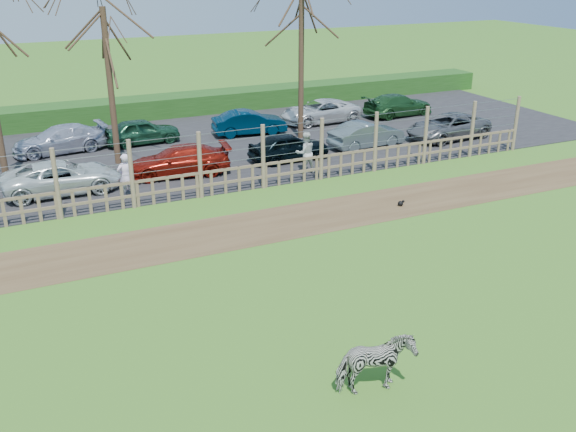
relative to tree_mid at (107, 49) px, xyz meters
name	(u,v)px	position (x,y,z in m)	size (l,w,h in m)	color
ground	(293,292)	(2.00, -13.50, -4.87)	(120.00, 120.00, 0.00)	#6E9F2F
dirt_strip	(235,231)	(2.00, -9.00, -4.86)	(34.00, 2.80, 0.01)	brown
asphalt	(158,152)	(2.00, 1.00, -4.85)	(44.00, 13.00, 0.04)	#232326
hedge	(126,110)	(2.00, 8.00, -4.32)	(46.00, 2.00, 1.10)	#1E4716
fence	(201,177)	(2.00, -5.50, -4.06)	(30.16, 0.16, 2.50)	brown
tree_mid	(107,49)	(0.00, 0.00, 0.00)	(4.80, 4.80, 6.83)	#3D2B1E
tree_right	(301,28)	(9.00, 0.50, 0.37)	(4.80, 4.80, 7.35)	#3D2B1E
zebra	(375,364)	(1.70, -18.03, -4.20)	(0.72, 1.57, 1.33)	gray
visitor_a	(126,177)	(-0.54, -4.62, -3.96)	(0.63, 0.41, 1.72)	silver
visitor_b	(305,153)	(6.72, -4.63, -3.96)	(0.84, 0.65, 1.72)	#B7BDB7
crow	(401,203)	(8.21, -9.37, -4.76)	(0.26, 0.19, 0.21)	black
car_2	(62,177)	(-2.60, -2.90, -4.23)	(1.99, 4.32, 1.20)	silver
car_3	(179,161)	(1.96, -2.70, -4.23)	(1.68, 4.13, 1.20)	maroon
car_4	(289,147)	(6.87, -2.71, -4.23)	(1.42, 3.52, 1.20)	black
car_5	(367,135)	(11.01, -2.37, -4.23)	(1.27, 3.64, 1.20)	slate
car_6	(448,127)	(15.42, -2.71, -4.23)	(1.99, 4.32, 1.20)	slate
car_9	(60,139)	(-2.05, 2.75, -4.23)	(1.68, 4.13, 1.20)	#ACB3C7
car_10	(142,131)	(1.69, 2.66, -4.23)	(1.42, 3.52, 1.20)	#1E4E32
car_11	(249,123)	(6.92, 2.11, -4.23)	(1.27, 3.64, 1.20)	#04263E
car_12	(320,111)	(11.29, 2.83, -4.23)	(1.99, 4.32, 1.20)	silver
car_13	(398,105)	(15.98, 2.44, -4.23)	(1.68, 4.13, 1.20)	#215125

